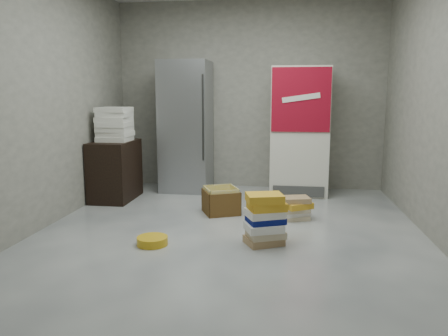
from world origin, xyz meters
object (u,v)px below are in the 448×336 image
object	(u,v)px
wood_shelf	(115,170)
phonebook_stack_main	(265,219)
coke_cooler	(299,131)
steel_fridge	(186,127)
cardboard_box	(221,203)

from	to	relation	value
wood_shelf	phonebook_stack_main	world-z (taller)	wood_shelf
coke_cooler	phonebook_stack_main	distance (m)	2.39
steel_fridge	wood_shelf	xyz separation A→B (m)	(-0.83, -0.73, -0.55)
steel_fridge	coke_cooler	distance (m)	1.65
steel_fridge	phonebook_stack_main	size ratio (longest dim) A/B	3.83
coke_cooler	phonebook_stack_main	xyz separation A→B (m)	(-0.37, -2.27, -0.66)
wood_shelf	coke_cooler	bearing A→B (deg)	16.28
wood_shelf	phonebook_stack_main	xyz separation A→B (m)	(2.11, -1.55, -0.15)
coke_cooler	wood_shelf	size ratio (longest dim) A/B	2.25
phonebook_stack_main	cardboard_box	bearing A→B (deg)	97.13
cardboard_box	steel_fridge	bearing A→B (deg)	95.37
phonebook_stack_main	wood_shelf	bearing A→B (deg)	121.74
coke_cooler	phonebook_stack_main	bearing A→B (deg)	-99.29
steel_fridge	wood_shelf	distance (m)	1.23
steel_fridge	phonebook_stack_main	bearing A→B (deg)	-60.69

